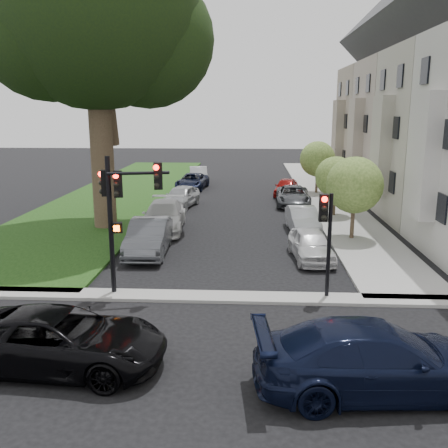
{
  "coord_description": "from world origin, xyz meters",
  "views": [
    {
      "loc": [
        1.04,
        -14.43,
        6.5
      ],
      "look_at": [
        0.0,
        5.0,
        2.0
      ],
      "focal_mm": 40.0,
      "sensor_mm": 36.0,
      "label": 1
    }
  ],
  "objects_px": {
    "small_tree_b": "(336,177)",
    "car_parked_3": "(286,187)",
    "car_cross_near": "(60,339)",
    "car_parked_7": "(181,196)",
    "car_parked_5": "(149,237)",
    "car_parked_6": "(164,216)",
    "traffic_signal_secondary": "(326,226)",
    "car_parked_1": "(303,220)",
    "car_parked_2": "(293,196)",
    "car_parked_8": "(192,181)",
    "car_cross_far": "(377,359)",
    "small_tree_c": "(318,159)",
    "traffic_signal_main": "(121,201)",
    "eucalyptus": "(92,4)",
    "car_parked_0": "(311,245)",
    "car_parked_9": "(198,175)",
    "small_tree_a": "(355,185)"
  },
  "relations": [
    {
      "from": "traffic_signal_secondary",
      "to": "car_parked_3",
      "type": "relative_size",
      "value": 0.96
    },
    {
      "from": "eucalyptus",
      "to": "car_parked_7",
      "type": "bearing_deg",
      "value": 61.39
    },
    {
      "from": "car_cross_far",
      "to": "traffic_signal_secondary",
      "type": "bearing_deg",
      "value": -1.81
    },
    {
      "from": "traffic_signal_secondary",
      "to": "car_parked_9",
      "type": "distance_m",
      "value": 28.68
    },
    {
      "from": "traffic_signal_secondary",
      "to": "traffic_signal_main",
      "type": "bearing_deg",
      "value": 179.68
    },
    {
      "from": "car_parked_3",
      "to": "car_parked_5",
      "type": "xyz_separation_m",
      "value": [
        -7.36,
        -16.21,
        0.13
      ]
    },
    {
      "from": "car_cross_near",
      "to": "car_parked_9",
      "type": "relative_size",
      "value": 1.24
    },
    {
      "from": "small_tree_b",
      "to": "traffic_signal_secondary",
      "type": "height_order",
      "value": "traffic_signal_secondary"
    },
    {
      "from": "car_parked_2",
      "to": "car_parked_5",
      "type": "bearing_deg",
      "value": -119.85
    },
    {
      "from": "car_parked_7",
      "to": "car_parked_6",
      "type": "bearing_deg",
      "value": -79.76
    },
    {
      "from": "car_parked_8",
      "to": "car_parked_6",
      "type": "bearing_deg",
      "value": -84.15
    },
    {
      "from": "car_cross_far",
      "to": "car_parked_0",
      "type": "xyz_separation_m",
      "value": [
        -0.3,
        10.54,
        -0.16
      ]
    },
    {
      "from": "car_parked_0",
      "to": "car_parked_2",
      "type": "relative_size",
      "value": 0.82
    },
    {
      "from": "small_tree_b",
      "to": "car_parked_7",
      "type": "distance_m",
      "value": 10.32
    },
    {
      "from": "car_parked_5",
      "to": "car_parked_6",
      "type": "relative_size",
      "value": 0.89
    },
    {
      "from": "traffic_signal_secondary",
      "to": "car_parked_2",
      "type": "bearing_deg",
      "value": 88.83
    },
    {
      "from": "eucalyptus",
      "to": "car_cross_far",
      "type": "bearing_deg",
      "value": -55.19
    },
    {
      "from": "eucalyptus",
      "to": "car_parked_1",
      "type": "distance_m",
      "value": 15.54
    },
    {
      "from": "small_tree_b",
      "to": "car_parked_0",
      "type": "xyz_separation_m",
      "value": [
        -2.47,
        -9.12,
        -1.8
      ]
    },
    {
      "from": "eucalyptus",
      "to": "small_tree_b",
      "type": "bearing_deg",
      "value": 15.59
    },
    {
      "from": "small_tree_c",
      "to": "car_parked_7",
      "type": "height_order",
      "value": "small_tree_c"
    },
    {
      "from": "car_parked_1",
      "to": "car_parked_7",
      "type": "bearing_deg",
      "value": 134.71
    },
    {
      "from": "car_cross_near",
      "to": "car_parked_9",
      "type": "bearing_deg",
      "value": 3.56
    },
    {
      "from": "eucalyptus",
      "to": "traffic_signal_main",
      "type": "relative_size",
      "value": 3.46
    },
    {
      "from": "traffic_signal_secondary",
      "to": "car_parked_2",
      "type": "xyz_separation_m",
      "value": [
        0.36,
        17.38,
        -1.94
      ]
    },
    {
      "from": "traffic_signal_main",
      "to": "car_parked_8",
      "type": "relative_size",
      "value": 1.05
    },
    {
      "from": "eucalyptus",
      "to": "car_parked_3",
      "type": "height_order",
      "value": "eucalyptus"
    },
    {
      "from": "traffic_signal_secondary",
      "to": "car_parked_8",
      "type": "relative_size",
      "value": 0.8
    },
    {
      "from": "car_parked_0",
      "to": "car_parked_5",
      "type": "bearing_deg",
      "value": 170.61
    },
    {
      "from": "car_parked_8",
      "to": "car_cross_far",
      "type": "bearing_deg",
      "value": -69.96
    },
    {
      "from": "car_parked_2",
      "to": "car_parked_3",
      "type": "height_order",
      "value": "car_parked_2"
    },
    {
      "from": "traffic_signal_secondary",
      "to": "car_parked_1",
      "type": "xyz_separation_m",
      "value": [
        0.25,
        9.76,
        -1.94
      ]
    },
    {
      "from": "small_tree_c",
      "to": "car_cross_far",
      "type": "xyz_separation_m",
      "value": [
        -2.17,
        -28.19,
        -1.89
      ]
    },
    {
      "from": "car_parked_2",
      "to": "car_parked_0",
      "type": "bearing_deg",
      "value": -89.13
    },
    {
      "from": "car_cross_near",
      "to": "car_parked_0",
      "type": "height_order",
      "value": "car_cross_near"
    },
    {
      "from": "small_tree_c",
      "to": "car_parked_7",
      "type": "xyz_separation_m",
      "value": [
        -9.84,
        -5.93,
        -1.99
      ]
    },
    {
      "from": "car_parked_0",
      "to": "car_parked_7",
      "type": "xyz_separation_m",
      "value": [
        -7.37,
        11.72,
        0.05
      ]
    },
    {
      "from": "small_tree_b",
      "to": "car_parked_3",
      "type": "relative_size",
      "value": 0.95
    },
    {
      "from": "car_cross_near",
      "to": "car_parked_7",
      "type": "bearing_deg",
      "value": 3.46
    },
    {
      "from": "car_parked_5",
      "to": "car_parked_2",
      "type": "bearing_deg",
      "value": 55.76
    },
    {
      "from": "car_parked_6",
      "to": "small_tree_c",
      "type": "bearing_deg",
      "value": 48.4
    },
    {
      "from": "small_tree_a",
      "to": "car_parked_9",
      "type": "relative_size",
      "value": 0.97
    },
    {
      "from": "eucalyptus",
      "to": "traffic_signal_main",
      "type": "xyz_separation_m",
      "value": [
        3.66,
        -10.06,
        -8.28
      ]
    },
    {
      "from": "car_cross_far",
      "to": "car_parked_9",
      "type": "distance_m",
      "value": 34.41
    },
    {
      "from": "small_tree_c",
      "to": "car_cross_near",
      "type": "relative_size",
      "value": 0.75
    },
    {
      "from": "car_parked_2",
      "to": "traffic_signal_secondary",
      "type": "bearing_deg",
      "value": -89.18
    },
    {
      "from": "small_tree_b",
      "to": "car_parked_2",
      "type": "height_order",
      "value": "small_tree_b"
    },
    {
      "from": "car_cross_far",
      "to": "car_parked_8",
      "type": "xyz_separation_m",
      "value": [
        -7.8,
        30.03,
        -0.18
      ]
    },
    {
      "from": "car_cross_near",
      "to": "car_cross_far",
      "type": "distance_m",
      "value": 7.83
    },
    {
      "from": "small_tree_c",
      "to": "car_parked_1",
      "type": "bearing_deg",
      "value": -100.5
    }
  ]
}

